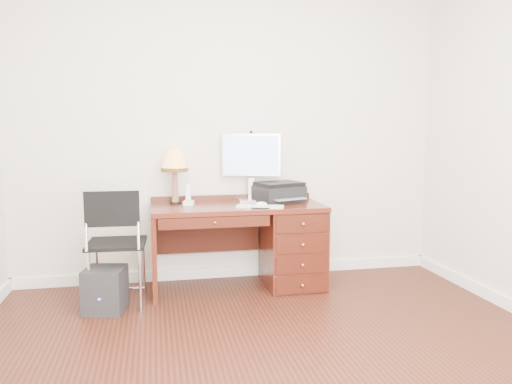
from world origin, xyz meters
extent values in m
plane|color=black|center=(0.00, 0.00, 0.00)|extent=(4.00, 4.00, 0.00)
plane|color=silver|center=(0.00, 1.75, 1.35)|extent=(4.00, 0.00, 4.00)
cube|color=white|center=(0.00, 1.74, 0.05)|extent=(4.00, 0.03, 0.10)
cube|color=#521C11|center=(0.00, 1.40, 0.73)|extent=(1.50, 0.65, 0.04)
cube|color=#521C11|center=(0.50, 1.40, 0.35)|extent=(0.50, 0.61, 0.71)
cube|color=#521C11|center=(-0.73, 1.40, 0.35)|extent=(0.04, 0.61, 0.71)
cube|color=#41160D|center=(-0.24, 1.69, 0.46)|extent=(0.96, 0.03, 0.39)
cube|color=#41160D|center=(-0.24, 1.09, 0.66)|extent=(0.91, 0.03, 0.09)
sphere|color=#BF8C3F|center=(0.50, 1.06, 0.35)|extent=(0.03, 0.03, 0.03)
cube|color=silver|center=(0.16, 1.60, 0.76)|extent=(0.27, 0.23, 0.02)
cube|color=silver|center=(0.16, 1.66, 0.86)|extent=(0.06, 0.04, 0.19)
cube|color=silver|center=(0.16, 1.63, 1.18)|extent=(0.53, 0.17, 0.39)
cube|color=#4C8CF2|center=(0.16, 1.61, 1.18)|extent=(0.48, 0.12, 0.35)
cube|color=white|center=(0.16, 1.22, 0.76)|extent=(0.42, 0.23, 0.02)
cylinder|color=black|center=(0.18, 1.24, 0.75)|extent=(0.22, 0.22, 0.01)
ellipsoid|color=white|center=(0.18, 1.24, 0.78)|extent=(0.10, 0.06, 0.04)
cube|color=black|center=(0.40, 1.52, 0.82)|extent=(0.49, 0.43, 0.14)
cube|color=black|center=(0.40, 1.52, 0.91)|extent=(0.46, 0.41, 0.04)
cylinder|color=black|center=(-0.54, 1.57, 0.76)|extent=(0.10, 0.10, 0.02)
cone|color=brown|center=(-0.54, 1.57, 0.91)|extent=(0.06, 0.06, 0.29)
cone|color=#F9B44E|center=(-0.54, 1.57, 1.15)|extent=(0.23, 0.23, 0.18)
cylinder|color=#593814|center=(-0.54, 1.57, 1.06)|extent=(0.24, 0.24, 0.04)
cube|color=white|center=(-0.42, 1.48, 0.77)|extent=(0.10, 0.10, 0.04)
cube|color=white|center=(-0.42, 1.48, 0.86)|extent=(0.06, 0.07, 0.14)
cylinder|color=black|center=(0.31, 1.54, 0.80)|extent=(0.08, 0.08, 0.09)
cube|color=black|center=(-1.02, 1.16, 0.50)|extent=(0.47, 0.47, 0.03)
cube|color=black|center=(-1.02, 0.95, 0.82)|extent=(0.40, 0.05, 0.27)
cylinder|color=silver|center=(-1.21, 1.35, 0.25)|extent=(0.02, 0.02, 0.50)
cylinder|color=silver|center=(-0.83, 1.35, 0.25)|extent=(0.02, 0.02, 0.50)
cylinder|color=silver|center=(-1.21, 0.97, 0.25)|extent=(0.02, 0.02, 0.50)
cylinder|color=silver|center=(-0.83, 0.97, 0.25)|extent=(0.02, 0.02, 0.50)
cylinder|color=silver|center=(-1.21, 0.95, 0.73)|extent=(0.02, 0.02, 0.45)
cylinder|color=silver|center=(-0.83, 0.95, 0.73)|extent=(0.02, 0.02, 0.45)
cube|color=black|center=(-1.11, 1.03, 0.17)|extent=(0.35, 0.35, 0.34)
camera|label=1|loc=(-0.72, -2.88, 1.42)|focal=35.00mm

